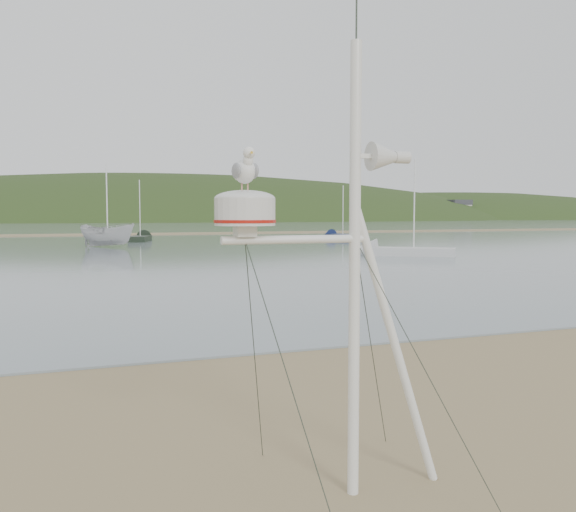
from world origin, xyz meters
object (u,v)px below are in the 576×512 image
object	(u,v)px
sailboat_blue_far	(335,236)
sailboat_white_near	(387,251)
boat_white	(107,216)
mast_rig	(350,367)
sailboat_dark_mid	(143,238)

from	to	relation	value
sailboat_blue_far	sailboat_white_near	bearing A→B (deg)	-107.49
sailboat_white_near	boat_white	bearing A→B (deg)	134.28
mast_rig	sailboat_white_near	size ratio (longest dim) A/B	0.79
mast_rig	sailboat_dark_mid	size ratio (longest dim) A/B	0.79
boat_white	sailboat_blue_far	bearing A→B (deg)	-30.68
mast_rig	boat_white	distance (m)	43.57
mast_rig	sailboat_blue_far	bearing A→B (deg)	65.44
sailboat_blue_far	sailboat_white_near	xyz separation A→B (m)	(-7.58, -24.05, -0.00)
sailboat_white_near	mast_rig	bearing A→B (deg)	-120.10
boat_white	sailboat_white_near	bearing A→B (deg)	-96.29
boat_white	sailboat_dark_mid	world-z (taller)	sailboat_dark_mid
boat_white	sailboat_dark_mid	distance (m)	11.27
sailboat_dark_mid	sailboat_white_near	bearing A→B (deg)	-66.28
sailboat_dark_mid	sailboat_white_near	world-z (taller)	sailboat_white_near
sailboat_dark_mid	sailboat_white_near	size ratio (longest dim) A/B	1.00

